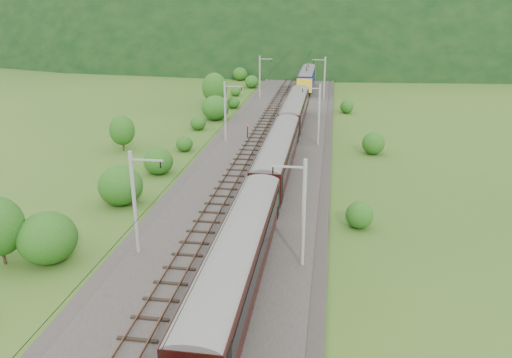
# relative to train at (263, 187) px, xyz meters

# --- Properties ---
(ground) EXTENTS (600.00, 600.00, 0.00)m
(ground) POSITION_rel_train_xyz_m (-2.40, -6.74, -3.53)
(ground) COLOR #2D571B
(ground) RESTS_ON ground
(railbed) EXTENTS (14.00, 220.00, 0.30)m
(railbed) POSITION_rel_train_xyz_m (-2.40, 3.26, -3.38)
(railbed) COLOR #38332D
(railbed) RESTS_ON ground
(track_left) EXTENTS (2.40, 220.00, 0.27)m
(track_left) POSITION_rel_train_xyz_m (-4.80, 3.26, -3.16)
(track_left) COLOR #543224
(track_left) RESTS_ON railbed
(track_right) EXTENTS (2.40, 220.00, 0.27)m
(track_right) POSITION_rel_train_xyz_m (0.00, 3.26, -3.16)
(track_right) COLOR #543224
(track_right) RESTS_ON railbed
(catenary_left) EXTENTS (2.54, 192.28, 8.00)m
(catenary_left) POSITION_rel_train_xyz_m (-8.52, 25.26, 0.97)
(catenary_left) COLOR gray
(catenary_left) RESTS_ON railbed
(catenary_right) EXTENTS (2.54, 192.28, 8.00)m
(catenary_right) POSITION_rel_train_xyz_m (3.72, 25.26, 0.97)
(catenary_right) COLOR gray
(catenary_right) RESTS_ON railbed
(overhead_wires) EXTENTS (4.83, 198.00, 0.03)m
(overhead_wires) POSITION_rel_train_xyz_m (-2.40, 3.26, 3.57)
(overhead_wires) COLOR black
(overhead_wires) RESTS_ON ground
(mountain_main) EXTENTS (504.00, 360.00, 244.00)m
(mountain_main) POSITION_rel_train_xyz_m (-2.40, 253.26, -3.53)
(mountain_main) COLOR black
(mountain_main) RESTS_ON ground
(mountain_ridge) EXTENTS (336.00, 280.00, 132.00)m
(mountain_ridge) POSITION_rel_train_xyz_m (-122.40, 293.26, -3.53)
(mountain_ridge) COLOR black
(mountain_ridge) RESTS_ON ground
(train) EXTENTS (2.98, 144.03, 5.19)m
(train) POSITION_rel_train_xyz_m (0.00, 0.00, 0.00)
(train) COLOR black
(train) RESTS_ON ground
(hazard_post_near) EXTENTS (0.14, 0.14, 1.28)m
(hazard_post_near) POSITION_rel_train_xyz_m (-2.42, 49.59, -2.60)
(hazard_post_near) COLOR red
(hazard_post_near) RESTS_ON railbed
(hazard_post_far) EXTENTS (0.16, 0.16, 1.50)m
(hazard_post_far) POSITION_rel_train_xyz_m (-1.88, 35.33, -2.48)
(hazard_post_far) COLOR red
(hazard_post_far) RESTS_ON railbed
(signal) EXTENTS (0.21, 0.21, 1.86)m
(signal) POSITION_rel_train_xyz_m (-5.93, 27.23, -2.14)
(signal) COLOR black
(signal) RESTS_ON railbed
(vegetation_left) EXTENTS (12.44, 147.73, 6.66)m
(vegetation_left) POSITION_rel_train_xyz_m (-15.07, 1.78, -1.16)
(vegetation_left) COLOR #1D5516
(vegetation_left) RESTS_ON ground
(vegetation_right) EXTENTS (6.23, 96.10, 2.59)m
(vegetation_right) POSITION_rel_train_xyz_m (9.89, -5.34, -2.34)
(vegetation_right) COLOR #1D5516
(vegetation_right) RESTS_ON ground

